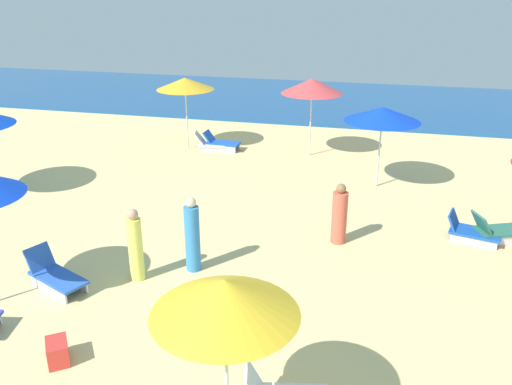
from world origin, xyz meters
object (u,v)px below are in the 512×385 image
Objects in this scene: lounge_chair_3_0 at (221,143)px; umbrella_4 at (225,298)px; umbrella_6 at (383,114)px; lounge_chair_3_1 at (212,144)px; cooler_box_0 at (58,352)px; lounge_chair_1_1 at (471,231)px; beachgoer_3 at (135,246)px; umbrella_3 at (185,84)px; lounge_chair_1_0 at (498,230)px; lounge_chair_7_0 at (55,276)px; umbrella_2 at (312,86)px; beachgoer_1 at (192,236)px; beachgoer_0 at (339,216)px.

lounge_chair_3_0 is 13.88m from umbrella_4.
umbrella_6 reaches higher than lounge_chair_3_0.
lounge_chair_3_0 is 6.58m from umbrella_6.
umbrella_4 is (4.44, -12.98, 2.14)m from lounge_chair_3_1.
lounge_chair_1_1 is at bearing -84.42° from cooler_box_0.
lounge_chair_3_1 is 6.82m from umbrella_6.
umbrella_3 is at bearing 129.06° from beachgoer_3.
lounge_chair_1_0 is 10.38m from lounge_chair_3_0.
umbrella_4 is 10.77m from umbrella_6.
lounge_chair_3_1 reaches higher than lounge_chair_3_0.
lounge_chair_1_0 is 10.32m from lounge_chair_7_0.
lounge_chair_1_0 is 8.66m from beachgoer_3.
umbrella_6 reaches higher than beachgoer_3.
cooler_box_0 is (0.85, -12.09, -0.07)m from lounge_chair_3_0.
umbrella_2 reaches higher than lounge_chair_3_0.
umbrella_2 is 1.61× the size of beachgoer_1.
beachgoer_1 is at bearing 165.06° from beachgoer_0.
beachgoer_0 is (-0.78, -4.09, -1.56)m from umbrella_6.
lounge_chair_3_1 reaches higher than cooler_box_0.
beachgoer_3 is at bearing -76.22° from umbrella_3.
umbrella_2 is 9.85m from beachgoer_3.
lounge_chair_1_0 reaches higher than cooler_box_0.
beachgoer_0 is 0.93× the size of beachgoer_3.
lounge_chair_1_0 reaches higher than lounge_chair_1_1.
umbrella_2 is at bearing -85.43° from lounge_chair_3_0.
lounge_chair_3_1 is 0.61× the size of umbrella_6.
lounge_chair_1_0 is 0.99× the size of beachgoer_0.
umbrella_3 reaches higher than lounge_chair_7_0.
lounge_chair_3_0 is at bearing 72.53° from beachgoer_1.
cooler_box_0 is at bearing -101.32° from umbrella_2.
lounge_chair_1_1 is 9.93m from lounge_chair_3_0.
lounge_chair_1_0 is at bearing 51.00° from beachgoer_3.
umbrella_3 is at bearing 80.42° from beachgoer_1.
umbrella_3 is at bearing 97.78° from lounge_chair_3_0.
beachgoer_1 is 3.52× the size of cooler_box_0.
lounge_chair_1_1 is at bearing 61.52° from umbrella_4.
lounge_chair_3_1 is at bearing 110.37° from lounge_chair_3_0.
umbrella_6 is (1.65, 10.64, -0.12)m from umbrella_4.
lounge_chair_7_0 is 2.50m from cooler_box_0.
umbrella_4 is 5.18m from beachgoer_1.
beachgoer_3 is at bearing -124.99° from umbrella_6.
cooler_box_0 is at bearing -122.49° from lounge_chair_7_0.
umbrella_3 is 1.54× the size of beachgoer_1.
beachgoer_3 is at bearing -103.81° from umbrella_2.
lounge_chair_3_0 is 0.55× the size of umbrella_6.
beachgoer_0 is 3.11× the size of cooler_box_0.
lounge_chair_3_0 is (-8.78, 5.53, -0.00)m from lounge_chair_1_0.
beachgoer_3 is 3.33× the size of cooler_box_0.
lounge_chair_1_1 is 0.55× the size of umbrella_6.
lounge_chair_1_0 is 3.94m from beachgoer_0.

